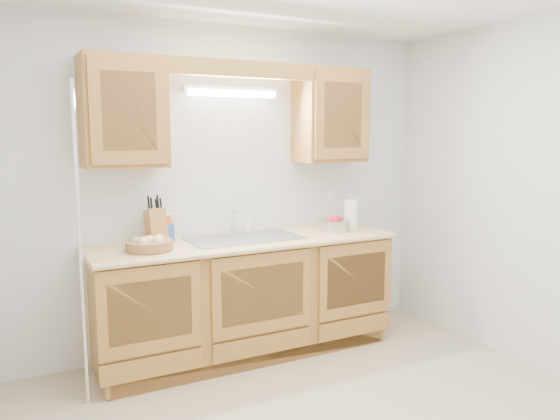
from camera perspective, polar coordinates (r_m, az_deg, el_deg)
room at (r=3.00m, az=5.55°, el=-0.35°), size 3.52×3.50×2.50m
base_cabinets at (r=4.21m, az=-3.64°, el=-9.17°), size 2.20×0.60×0.86m
countertop at (r=4.09m, az=-3.61°, el=-3.33°), size 2.30×0.63×0.04m
upper_cabinet_left at (r=3.90m, az=-16.05°, el=9.79°), size 0.55×0.33×0.75m
upper_cabinet_right at (r=4.54m, az=5.26°, el=9.78°), size 0.55×0.33×0.75m
valance at (r=4.04m, az=-3.80°, el=14.50°), size 2.20×0.05×0.12m
fluorescent_fixture at (r=4.23m, az=-5.05°, el=12.24°), size 0.76×0.08×0.08m
sink at (r=4.12m, az=-3.72°, el=-3.98°), size 0.84×0.46×0.36m
wire_shelf_pole at (r=3.51m, az=-20.14°, el=-3.71°), size 0.03×0.03×2.00m
outlet_plate at (r=4.76m, az=5.35°, el=1.56°), size 0.08×0.01×0.12m
fruit_basket at (r=3.79m, az=-13.51°, el=-3.45°), size 0.35×0.35×0.10m
knife_block at (r=4.00m, az=-12.82°, el=-1.62°), size 0.13×0.21×0.36m
orange_canister at (r=4.07m, az=-11.74°, el=-1.76°), size 0.09×0.09×0.21m
soap_bottle at (r=4.07m, az=-11.74°, el=-1.88°), size 0.09×0.10×0.19m
sponge at (r=4.14m, az=-11.91°, el=-2.95°), size 0.10×0.07×0.02m
paper_towel at (r=4.55m, az=7.44°, el=-0.45°), size 0.14×0.14×0.29m
apple_bowl at (r=4.42m, az=5.70°, el=-1.51°), size 0.32×0.32×0.13m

